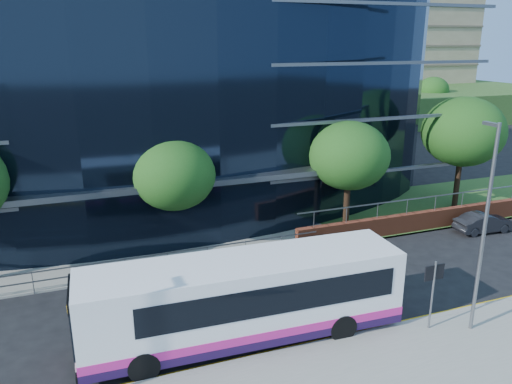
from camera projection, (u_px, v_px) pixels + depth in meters
name	position (u px, v px, depth m)	size (l,w,h in m)	color
ground	(306.00, 332.00, 19.33)	(200.00, 200.00, 0.00)	black
kerb	(318.00, 344.00, 18.41)	(80.00, 0.25, 0.16)	gray
yellow_line_outer	(315.00, 343.00, 18.61)	(80.00, 0.08, 0.01)	gold
yellow_line_inner	(313.00, 341.00, 18.75)	(80.00, 0.08, 0.01)	gold
far_forecourt	(118.00, 247.00, 27.15)	(50.00, 8.00, 0.10)	gray
glass_office	(123.00, 83.00, 34.32)	(44.00, 23.10, 16.00)	black
guard_railings	(80.00, 270.00, 22.67)	(24.00, 0.05, 1.10)	slate
apartment_block	(331.00, 39.00, 78.09)	(60.00, 42.00, 30.00)	#2D511E
street_sign	(434.00, 281.00, 18.80)	(0.85, 0.09, 2.80)	slate
tree_far_b	(174.00, 175.00, 25.60)	(4.29, 4.29, 6.05)	black
tree_far_c	(349.00, 156.00, 28.42)	(4.62, 4.62, 6.51)	black
tree_far_d	(463.00, 132.00, 32.16)	(5.28, 5.28, 7.44)	black
tree_dist_e	(339.00, 93.00, 61.90)	(4.62, 4.62, 6.51)	black
tree_dist_f	(433.00, 90.00, 69.17)	(4.29, 4.29, 6.05)	black
streetlight_east	(485.00, 224.00, 18.11)	(0.15, 0.77, 8.00)	slate
city_bus	(247.00, 298.00, 18.43)	(12.04, 3.17, 3.23)	white
parked_car	(484.00, 223.00, 29.29)	(1.23, 3.53, 1.16)	black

